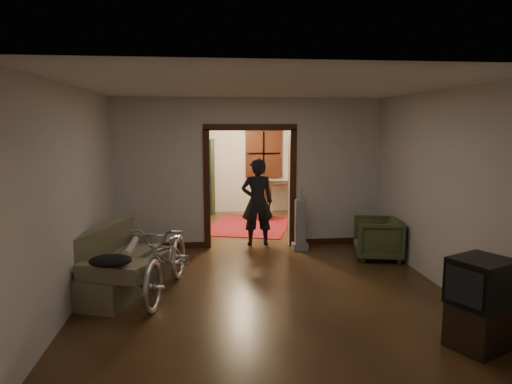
{
  "coord_description": "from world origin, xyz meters",
  "views": [
    {
      "loc": [
        -0.82,
        -7.74,
        2.31
      ],
      "look_at": [
        0.0,
        -0.3,
        1.2
      ],
      "focal_mm": 32.0,
      "sensor_mm": 36.0,
      "label": 1
    }
  ],
  "objects": [
    {
      "name": "light_switch",
      "position": [
        1.05,
        0.68,
        1.25
      ],
      "size": [
        0.08,
        0.01,
        0.12
      ],
      "primitive_type": "cube",
      "color": "silver",
      "rests_on": "partition_wall"
    },
    {
      "name": "crt_tv",
      "position": [
        1.96,
        -3.55,
        0.72
      ],
      "size": [
        0.72,
        0.69,
        0.48
      ],
      "primitive_type": "cube",
      "rotation": [
        0.0,
        0.0,
        0.44
      ],
      "color": "black",
      "rests_on": "tv_stand"
    },
    {
      "name": "ceiling",
      "position": [
        0.0,
        0.0,
        2.8
      ],
      "size": [
        5.0,
        8.5,
        0.01
      ],
      "primitive_type": "cube",
      "color": "white",
      "rests_on": "floor"
    },
    {
      "name": "vacuum",
      "position": [
        0.9,
        0.4,
        0.47
      ],
      "size": [
        0.34,
        0.3,
        0.94
      ],
      "primitive_type": "cube",
      "rotation": [
        0.0,
        0.0,
        0.27
      ],
      "color": "gray",
      "rests_on": "floor"
    },
    {
      "name": "wall_right",
      "position": [
        2.5,
        0.0,
        1.4
      ],
      "size": [
        0.02,
        8.5,
        2.8
      ],
      "primitive_type": "cube",
      "color": "beige",
      "rests_on": "floor"
    },
    {
      "name": "door_casing",
      "position": [
        0.0,
        0.75,
        1.1
      ],
      "size": [
        1.74,
        0.2,
        2.32
      ],
      "primitive_type": "cube",
      "color": "#34160B",
      "rests_on": "floor"
    },
    {
      "name": "jacket",
      "position": [
        -1.99,
        -2.25,
        0.68
      ],
      "size": [
        0.51,
        0.38,
        0.15
      ],
      "primitive_type": "ellipsoid",
      "color": "black",
      "rests_on": "sofa"
    },
    {
      "name": "desk_chair",
      "position": [
        0.5,
        3.12,
        0.49
      ],
      "size": [
        0.52,
        0.52,
        0.98
      ],
      "primitive_type": "cube",
      "rotation": [
        0.0,
        0.0,
        -0.2
      ],
      "color": "black",
      "rests_on": "floor"
    },
    {
      "name": "wall_left",
      "position": [
        -2.5,
        0.0,
        1.4
      ],
      "size": [
        0.02,
        8.5,
        2.8
      ],
      "primitive_type": "cube",
      "color": "beige",
      "rests_on": "floor"
    },
    {
      "name": "bicycle",
      "position": [
        -1.36,
        -1.62,
        0.51
      ],
      "size": [
        1.02,
        2.04,
        1.02
      ],
      "primitive_type": "imported",
      "rotation": [
        0.0,
        0.0,
        -0.18
      ],
      "color": "silver",
      "rests_on": "floor"
    },
    {
      "name": "chandelier",
      "position": [
        0.0,
        2.5,
        2.35
      ],
      "size": [
        0.24,
        0.24,
        0.24
      ],
      "primitive_type": "sphere",
      "color": "#FFE0A5",
      "rests_on": "ceiling"
    },
    {
      "name": "globe",
      "position": [
        -1.15,
        3.97,
        1.94
      ],
      "size": [
        0.27,
        0.27,
        0.27
      ],
      "primitive_type": "sphere",
      "color": "#1E5972",
      "rests_on": "locker"
    },
    {
      "name": "oriental_rug",
      "position": [
        0.16,
        2.46,
        0.01
      ],
      "size": [
        2.33,
        2.69,
        0.02
      ],
      "primitive_type": "cube",
      "rotation": [
        0.0,
        0.0,
        -0.3
      ],
      "color": "maroon",
      "rests_on": "floor"
    },
    {
      "name": "sofa",
      "position": [
        -2.04,
        -1.34,
        0.43
      ],
      "size": [
        1.43,
        2.05,
        0.86
      ],
      "primitive_type": "cube",
      "rotation": [
        0.0,
        0.0,
        -0.34
      ],
      "color": "#636142",
      "rests_on": "floor"
    },
    {
      "name": "wall_back",
      "position": [
        0.0,
        4.25,
        1.4
      ],
      "size": [
        5.0,
        0.02,
        2.8
      ],
      "primitive_type": "cube",
      "color": "beige",
      "rests_on": "floor"
    },
    {
      "name": "rolled_paper",
      "position": [
        -1.94,
        -1.04,
        0.53
      ],
      "size": [
        0.11,
        0.84,
        0.11
      ],
      "primitive_type": "cylinder",
      "rotation": [
        1.57,
        0.0,
        0.0
      ],
      "color": "beige",
      "rests_on": "sofa"
    },
    {
      "name": "desk",
      "position": [
        1.19,
        3.86,
        0.4
      ],
      "size": [
        1.1,
        0.63,
        0.81
      ],
      "primitive_type": "cube",
      "rotation": [
        0.0,
        0.0,
        0.01
      ],
      "color": "black",
      "rests_on": "floor"
    },
    {
      "name": "partition_wall",
      "position": [
        0.0,
        0.75,
        1.4
      ],
      "size": [
        5.0,
        0.14,
        2.8
      ],
      "primitive_type": "cube",
      "color": "beige",
      "rests_on": "floor"
    },
    {
      "name": "armchair",
      "position": [
        2.12,
        -0.33,
        0.36
      ],
      "size": [
        0.93,
        0.92,
        0.71
      ],
      "primitive_type": "imported",
      "rotation": [
        0.0,
        0.0,
        -1.79
      ],
      "color": "#434B2A",
      "rests_on": "floor"
    },
    {
      "name": "tv_stand",
      "position": [
        1.96,
        -3.55,
        0.24
      ],
      "size": [
        0.67,
        0.65,
        0.47
      ],
      "primitive_type": "cube",
      "rotation": [
        0.0,
        0.0,
        0.44
      ],
      "color": "black",
      "rests_on": "floor"
    },
    {
      "name": "floor",
      "position": [
        0.0,
        0.0,
        0.0
      ],
      "size": [
        5.0,
        8.5,
        0.01
      ],
      "primitive_type": "cube",
      "color": "#341F10",
      "rests_on": "ground"
    },
    {
      "name": "far_window",
      "position": [
        0.7,
        4.21,
        1.55
      ],
      "size": [
        0.98,
        0.06,
        1.28
      ],
      "primitive_type": "cube",
      "color": "black",
      "rests_on": "wall_back"
    },
    {
      "name": "locker",
      "position": [
        -1.15,
        3.97,
        0.98
      ],
      "size": [
        1.1,
        0.83,
        1.96
      ],
      "primitive_type": "cube",
      "rotation": [
        0.0,
        0.0,
        0.33
      ],
      "color": "#232F1C",
      "rests_on": "floor"
    },
    {
      "name": "person",
      "position": [
        0.14,
        0.81,
        0.84
      ],
      "size": [
        0.62,
        0.41,
        1.68
      ],
      "primitive_type": "imported",
      "rotation": [
        0.0,
        0.0,
        3.13
      ],
      "color": "black",
      "rests_on": "floor"
    }
  ]
}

